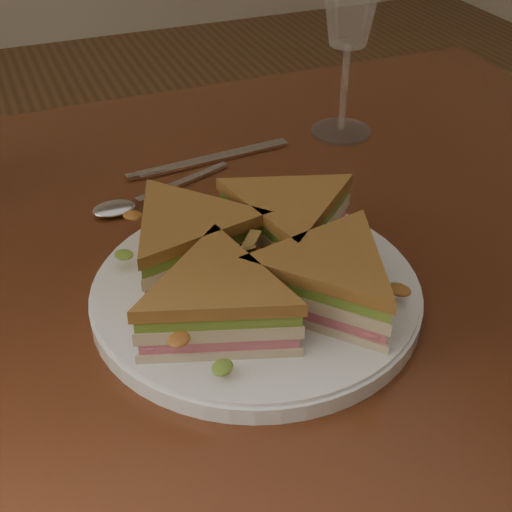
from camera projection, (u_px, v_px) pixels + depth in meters
The scene contains 6 objects.
table at pixel (206, 315), 0.79m from camera, with size 1.20×0.80×0.75m.
plate at pixel (256, 293), 0.65m from camera, with size 0.30×0.30×0.02m, color white.
sandwich_wedges at pixel (256, 261), 0.63m from camera, with size 0.32×0.32×0.06m.
crisps_mound at pixel (256, 264), 0.63m from camera, with size 0.09×0.09×0.05m, color #B95E17, non-canonical shape.
spoon at pixel (132, 202), 0.79m from camera, with size 0.18×0.08×0.01m.
knife at pixel (204, 161), 0.88m from camera, with size 0.22×0.03×0.00m.
Camera 1 is at (-0.18, -0.59, 1.16)m, focal length 50.00 mm.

